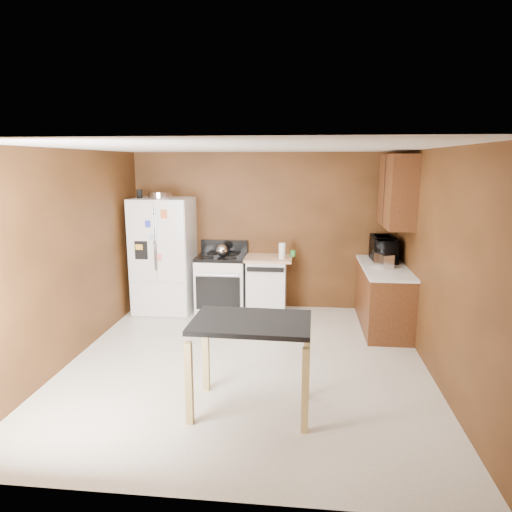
% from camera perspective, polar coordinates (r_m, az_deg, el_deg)
% --- Properties ---
extents(floor, '(4.50, 4.50, 0.00)m').
position_cam_1_polar(floor, '(5.57, -1.19, -13.27)').
color(floor, white).
rests_on(floor, ground).
extents(ceiling, '(4.50, 4.50, 0.00)m').
position_cam_1_polar(ceiling, '(5.05, -1.32, 13.41)').
color(ceiling, white).
rests_on(ceiling, ground).
extents(wall_back, '(4.20, 0.00, 4.20)m').
position_cam_1_polar(wall_back, '(7.37, 0.97, 3.12)').
color(wall_back, brown).
rests_on(wall_back, ground).
extents(wall_front, '(4.20, 0.00, 4.20)m').
position_cam_1_polar(wall_front, '(3.03, -6.70, -9.61)').
color(wall_front, brown).
rests_on(wall_front, ground).
extents(wall_left, '(0.00, 4.50, 4.50)m').
position_cam_1_polar(wall_left, '(5.81, -22.26, -0.08)').
color(wall_left, brown).
rests_on(wall_left, ground).
extents(wall_right, '(0.00, 4.50, 4.50)m').
position_cam_1_polar(wall_right, '(5.33, 21.77, -1.05)').
color(wall_right, brown).
rests_on(wall_right, ground).
extents(roasting_pan, '(0.37, 0.37, 0.09)m').
position_cam_1_polar(roasting_pan, '(7.24, -11.86, 7.47)').
color(roasting_pan, silver).
rests_on(roasting_pan, refrigerator).
extents(pen_cup, '(0.09, 0.09, 0.13)m').
position_cam_1_polar(pen_cup, '(7.29, -14.36, 7.54)').
color(pen_cup, black).
rests_on(pen_cup, refrigerator).
extents(kettle, '(0.19, 0.19, 0.19)m').
position_cam_1_polar(kettle, '(7.13, -4.29, 0.70)').
color(kettle, silver).
rests_on(kettle, gas_range).
extents(paper_towel, '(0.10, 0.10, 0.24)m').
position_cam_1_polar(paper_towel, '(6.99, 3.28, 0.64)').
color(paper_towel, white).
rests_on(paper_towel, dishwasher).
extents(green_canister, '(0.10, 0.10, 0.10)m').
position_cam_1_polar(green_canister, '(7.18, 4.61, 0.34)').
color(green_canister, green).
rests_on(green_canister, dishwasher).
extents(toaster, '(0.25, 0.31, 0.19)m').
position_cam_1_polar(toaster, '(6.60, 15.71, -0.56)').
color(toaster, silver).
rests_on(toaster, right_cabinets).
extents(microwave, '(0.43, 0.62, 0.33)m').
position_cam_1_polar(microwave, '(7.04, 15.68, 0.76)').
color(microwave, black).
rests_on(microwave, right_cabinets).
extents(refrigerator, '(0.90, 0.80, 1.80)m').
position_cam_1_polar(refrigerator, '(7.35, -11.44, 0.10)').
color(refrigerator, white).
rests_on(refrigerator, ground).
extents(gas_range, '(0.76, 0.68, 1.10)m').
position_cam_1_polar(gas_range, '(7.30, -4.31, -3.33)').
color(gas_range, white).
rests_on(gas_range, ground).
extents(dishwasher, '(0.78, 0.63, 0.89)m').
position_cam_1_polar(dishwasher, '(7.23, 1.36, -3.51)').
color(dishwasher, white).
rests_on(dishwasher, ground).
extents(right_cabinets, '(0.63, 1.58, 2.45)m').
position_cam_1_polar(right_cabinets, '(6.75, 16.09, -1.10)').
color(right_cabinets, brown).
rests_on(right_cabinets, ground).
extents(island, '(1.12, 0.76, 0.91)m').
position_cam_1_polar(island, '(4.33, -0.61, -9.87)').
color(island, black).
rests_on(island, ground).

